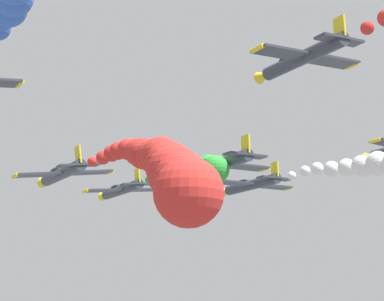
% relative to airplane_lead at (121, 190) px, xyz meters
% --- Properties ---
extents(airplane_lead, '(9.55, 10.35, 2.52)m').
position_rel_airplane_lead_xyz_m(airplane_lead, '(0.00, 0.00, 0.00)').
color(airplane_lead, '#333842').
extents(smoke_trail_lead, '(3.58, 17.28, 3.53)m').
position_rel_airplane_lead_xyz_m(smoke_trail_lead, '(-1.07, -18.44, -0.98)').
color(smoke_trail_lead, green).
extents(airplane_left_inner, '(9.52, 10.35, 2.69)m').
position_rel_airplane_lead_xyz_m(airplane_left_inner, '(-11.29, -11.10, -1.02)').
color(airplane_left_inner, '#333842').
extents(smoke_trail_left_inner, '(8.13, 27.97, 9.04)m').
position_rel_airplane_lead_xyz_m(smoke_trail_left_inner, '(-15.08, -38.20, -5.68)').
color(smoke_trail_left_inner, red).
extents(airplane_right_inner, '(9.56, 10.35, 2.32)m').
position_rel_airplane_lead_xyz_m(airplane_right_inner, '(10.10, -11.40, -0.21)').
color(airplane_right_inner, '#333842').
extents(airplane_left_outer, '(9.56, 10.35, 2.32)m').
position_rel_airplane_lead_xyz_m(airplane_left_outer, '(-0.54, -21.29, -0.83)').
color(airplane_left_outer, '#333842').
extents(airplane_high_slot, '(9.57, 10.35, 2.34)m').
position_rel_airplane_lead_xyz_m(airplane_high_slot, '(-0.63, -33.28, 5.33)').
color(airplane_high_slot, '#333842').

